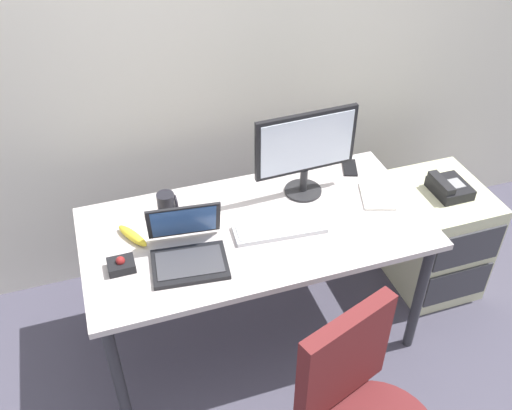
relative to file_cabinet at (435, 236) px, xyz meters
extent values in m
plane|color=#474454|center=(-1.06, -0.07, -0.31)|extent=(8.00, 8.00, 0.00)
cube|color=silver|center=(-1.06, 0.67, 1.09)|extent=(6.00, 0.10, 2.80)
cube|color=beige|center=(-1.06, -0.07, 0.40)|extent=(1.55, 0.77, 0.03)
cylinder|color=#2D2D33|center=(-1.77, -0.39, 0.03)|extent=(0.05, 0.05, 0.69)
cylinder|color=#2D2D33|center=(-0.34, -0.39, 0.03)|extent=(0.05, 0.05, 0.69)
cylinder|color=#2D2D33|center=(-1.77, 0.26, 0.03)|extent=(0.05, 0.05, 0.69)
cylinder|color=#2D2D33|center=(-0.34, 0.26, 0.03)|extent=(0.05, 0.05, 0.69)
cube|color=beige|center=(0.00, 0.00, 0.00)|extent=(0.42, 0.52, 0.62)
cube|color=#38383D|center=(0.00, -0.26, 0.14)|extent=(0.38, 0.01, 0.21)
cube|color=#38383D|center=(0.00, -0.26, -0.12)|extent=(0.38, 0.01, 0.21)
cube|color=black|center=(0.00, -0.02, 0.34)|extent=(0.17, 0.20, 0.06)
cube|color=black|center=(-0.06, -0.02, 0.39)|extent=(0.05, 0.18, 0.04)
cube|color=gray|center=(0.02, -0.03, 0.37)|extent=(0.07, 0.08, 0.01)
cube|color=maroon|center=(-0.99, -0.84, 0.42)|extent=(0.40, 0.19, 0.42)
cylinder|color=#262628|center=(-0.76, 0.11, 0.42)|extent=(0.18, 0.18, 0.01)
cylinder|color=#262628|center=(-0.76, 0.11, 0.48)|extent=(0.04, 0.04, 0.12)
cube|color=black|center=(-0.76, 0.11, 0.69)|extent=(0.49, 0.04, 0.30)
cube|color=silver|center=(-0.76, 0.09, 0.69)|extent=(0.45, 0.02, 0.27)
cube|color=silver|center=(-0.97, -0.13, 0.42)|extent=(0.42, 0.17, 0.02)
cube|color=white|center=(-0.97, -0.13, 0.44)|extent=(0.39, 0.15, 0.01)
cube|color=black|center=(-1.40, -0.22, 0.42)|extent=(0.33, 0.25, 0.02)
cube|color=#38383D|center=(-1.40, -0.22, 0.43)|extent=(0.29, 0.19, 0.00)
cube|color=black|center=(-1.38, -0.07, 0.53)|extent=(0.32, 0.12, 0.21)
cube|color=#335999|center=(-1.38, -0.08, 0.53)|extent=(0.28, 0.10, 0.18)
cube|color=black|center=(-1.67, -0.15, 0.43)|extent=(0.11, 0.09, 0.04)
sphere|color=maroon|center=(-1.67, -0.15, 0.46)|extent=(0.04, 0.04, 0.04)
cylinder|color=black|center=(-1.42, 0.14, 0.47)|extent=(0.08, 0.08, 0.11)
torus|color=black|center=(-1.37, 0.14, 0.47)|extent=(0.01, 0.07, 0.07)
cube|color=white|center=(-0.44, -0.05, 0.42)|extent=(0.21, 0.24, 0.01)
cube|color=black|center=(-0.46, 0.21, 0.42)|extent=(0.11, 0.16, 0.01)
ellipsoid|color=yellow|center=(-1.59, 0.02, 0.43)|extent=(0.13, 0.19, 0.04)
camera|label=1|loc=(-1.67, -1.90, 2.07)|focal=39.86mm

